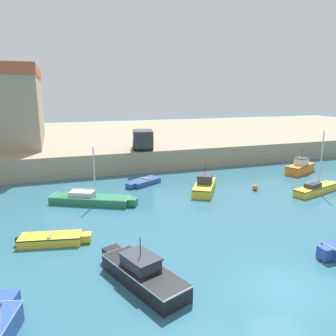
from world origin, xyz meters
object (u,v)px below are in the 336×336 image
(sailboat_green_2, at_px, (91,199))
(sailboat_yellow_5, at_px, (316,188))
(dinghy_yellow_7, at_px, (53,239))
(truck_on_quay, at_px, (143,138))
(motorboat_black_6, at_px, (142,273))
(dinghy_blue_4, at_px, (144,182))
(mooring_buoy, at_px, (255,188))
(motorboat_orange_8, at_px, (301,167))
(motorboat_yellow_1, at_px, (205,185))

(sailboat_green_2, height_order, sailboat_yellow_5, sailboat_yellow_5)
(dinghy_yellow_7, bearing_deg, truck_on_quay, 59.37)
(sailboat_green_2, height_order, motorboat_black_6, sailboat_green_2)
(dinghy_blue_4, distance_m, mooring_buoy, 10.37)
(dinghy_yellow_7, height_order, motorboat_orange_8, motorboat_orange_8)
(dinghy_yellow_7, xyz_separation_m, mooring_buoy, (17.33, 5.31, -0.04))
(sailboat_yellow_5, distance_m, dinghy_yellow_7, 22.11)
(dinghy_yellow_7, relative_size, truck_on_quay, 0.93)
(dinghy_blue_4, relative_size, sailboat_yellow_5, 0.67)
(sailboat_yellow_5, distance_m, motorboat_black_6, 19.94)
(dinghy_yellow_7, distance_m, mooring_buoy, 18.13)
(sailboat_green_2, relative_size, dinghy_yellow_7, 1.58)
(dinghy_blue_4, distance_m, motorboat_orange_8, 17.53)
(dinghy_yellow_7, relative_size, motorboat_orange_8, 0.90)
(dinghy_blue_4, height_order, mooring_buoy, dinghy_blue_4)
(dinghy_blue_4, xyz_separation_m, motorboat_orange_8, (17.49, -1.09, 0.33))
(sailboat_green_2, relative_size, sailboat_yellow_5, 1.20)
(sailboat_yellow_5, distance_m, truck_on_quay, 18.62)
(motorboat_orange_8, xyz_separation_m, mooring_buoy, (-8.45, -3.98, -0.37))
(sailboat_yellow_5, bearing_deg, dinghy_yellow_7, -172.60)
(motorboat_yellow_1, bearing_deg, truck_on_quay, 106.55)
(motorboat_yellow_1, height_order, sailboat_green_2, sailboat_green_2)
(dinghy_blue_4, xyz_separation_m, truck_on_quay, (1.60, 6.32, 3.26))
(truck_on_quay, bearing_deg, motorboat_black_6, -105.02)
(dinghy_yellow_7, distance_m, truck_on_quay, 19.68)
(motorboat_yellow_1, height_order, motorboat_orange_8, motorboat_orange_8)
(motorboat_orange_8, bearing_deg, mooring_buoy, -154.78)
(motorboat_yellow_1, distance_m, sailboat_green_2, 10.02)
(motorboat_black_6, height_order, truck_on_quay, truck_on_quay)
(dinghy_blue_4, distance_m, dinghy_yellow_7, 13.28)
(sailboat_yellow_5, bearing_deg, truck_on_quay, 130.99)
(motorboat_yellow_1, bearing_deg, sailboat_yellow_5, -22.41)
(dinghy_blue_4, xyz_separation_m, sailboat_yellow_5, (13.64, -7.53, 0.12))
(motorboat_black_6, bearing_deg, truck_on_quay, 74.98)
(motorboat_orange_8, height_order, truck_on_quay, truck_on_quay)
(dinghy_blue_4, height_order, motorboat_black_6, motorboat_black_6)
(dinghy_blue_4, xyz_separation_m, mooring_buoy, (9.05, -5.07, -0.04))
(dinghy_yellow_7, bearing_deg, motorboat_black_6, -55.44)
(motorboat_yellow_1, xyz_separation_m, dinghy_yellow_7, (-12.90, -6.57, -0.26))
(dinghy_yellow_7, xyz_separation_m, truck_on_quay, (9.89, 16.70, 3.27))
(motorboat_black_6, bearing_deg, motorboat_yellow_1, 53.60)
(sailboat_yellow_5, bearing_deg, dinghy_blue_4, 151.10)
(motorboat_orange_8, bearing_deg, sailboat_yellow_5, -120.85)
(motorboat_black_6, xyz_separation_m, mooring_buoy, (13.44, 10.96, -0.27))
(dinghy_yellow_7, bearing_deg, mooring_buoy, 17.04)
(motorboat_yellow_1, relative_size, truck_on_quay, 1.12)
(motorboat_orange_8, bearing_deg, sailboat_green_2, -172.90)
(sailboat_green_2, distance_m, sailboat_yellow_5, 19.38)
(dinghy_blue_4, relative_size, truck_on_quay, 0.82)
(sailboat_yellow_5, height_order, motorboat_black_6, sailboat_yellow_5)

